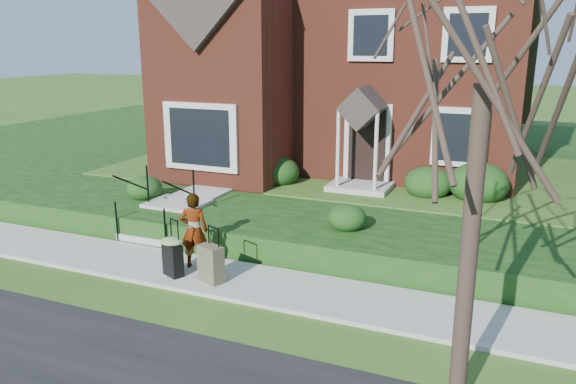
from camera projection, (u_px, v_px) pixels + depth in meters
The scene contains 11 objects.
ground at pixel (221, 280), 10.78m from camera, with size 120.00×120.00×0.00m, color #2D5119.
sidewalk at pixel (221, 278), 10.77m from camera, with size 60.00×1.60×0.08m, color #9E9B93.
terrace at pixel (485, 169), 18.90m from camera, with size 44.00×20.00×0.60m, color black.
walkway at pixel (231, 180), 16.01m from camera, with size 1.20×6.00×0.06m, color #9E9B93.
main_house at pixel (358, 16), 18.07m from camera, with size 10.40×10.20×9.40m.
front_steps at pixel (167, 215), 13.24m from camera, with size 1.40×2.02×1.50m.
foundation_shrubs at pixel (312, 172), 14.97m from camera, with size 9.90×4.65×1.08m.
woman at pixel (194, 231), 11.00m from camera, with size 0.55×0.36×1.52m, color #999999.
suitcase_black at pixel (173, 254), 10.67m from camera, with size 0.58×0.53×1.11m.
suitcase_olive at pixel (211, 264), 10.41m from camera, with size 0.55×0.43×1.06m.
tree_verge at pixel (487, 49), 6.02m from camera, with size 4.34×4.34×6.20m.
Camera 1 is at (5.07, -8.70, 4.38)m, focal length 35.00 mm.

